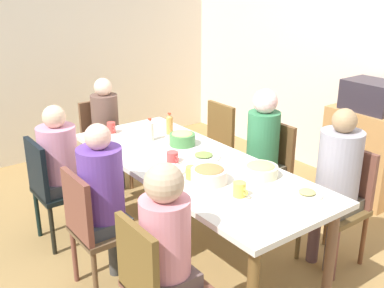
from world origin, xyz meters
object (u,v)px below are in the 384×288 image
(plate_2, at_px, (168,170))
(bowl_1, at_px, (261,170))
(chair_5, at_px, (103,139))
(cup_0, at_px, (240,189))
(bowl_0, at_px, (209,174))
(person_5, at_px, (106,126))
(bowl_2, at_px, (182,138))
(person_0, at_px, (167,244))
(person_1, at_px, (262,146))
(person_3, at_px, (103,193))
(cup_3, at_px, (192,173))
(bottle_0, at_px, (170,124))
(dining_table, at_px, (192,172))
(bottle_1, at_px, (150,130))
(side_cabinet, at_px, (363,155))
(plate_0, at_px, (203,156))
(chair_2, at_px, (52,186))
(person_4, at_px, (337,175))
(chair_6, at_px, (213,143))
(chair_1, at_px, (268,167))
(plate_1, at_px, (307,194))
(chair_4, at_px, (341,199))
(microwave, at_px, (372,96))
(chair_0, at_px, (154,282))
(cup_1, at_px, (111,128))
(cup_2, at_px, (173,157))
(person_2, at_px, (60,161))
(chair_3, at_px, (93,225))

(plate_2, bearing_deg, bowl_1, 46.37)
(chair_5, relative_size, bowl_1, 3.65)
(cup_0, bearing_deg, bowl_1, 113.98)
(chair_5, distance_m, bowl_0, 1.91)
(person_5, distance_m, bowl_2, 1.10)
(person_0, relative_size, chair_5, 1.33)
(person_1, bearing_deg, bowl_1, -45.81)
(person_3, height_order, chair_5, person_3)
(cup_3, bearing_deg, bottle_0, 155.11)
(chair_5, xyz_separation_m, bottle_0, (0.88, 0.24, 0.34))
(dining_table, distance_m, plate_2, 0.26)
(bowl_2, xyz_separation_m, bottle_0, (-0.30, 0.07, 0.03))
(bottle_0, bearing_deg, bottle_1, -79.49)
(cup_3, distance_m, side_cabinet, 2.12)
(bowl_0, distance_m, bowl_1, 0.38)
(side_cabinet, bearing_deg, person_1, -101.45)
(bowl_1, bearing_deg, plate_0, -167.76)
(cup_3, relative_size, side_cabinet, 0.14)
(person_3, distance_m, bottle_1, 0.98)
(dining_table, distance_m, chair_2, 1.15)
(person_4, height_order, plate_0, person_4)
(chair_6, bearing_deg, chair_1, 0.00)
(chair_6, height_order, plate_1, chair_6)
(chair_5, bearing_deg, bottle_1, 0.75)
(dining_table, xyz_separation_m, chair_4, (0.77, 0.83, -0.17))
(bottle_1, bearing_deg, microwave, 65.84)
(dining_table, relative_size, chair_4, 2.57)
(chair_5, relative_size, plate_1, 4.49)
(person_0, relative_size, bowl_2, 5.53)
(chair_2, bearing_deg, chair_0, 0.00)
(person_5, height_order, chair_6, person_5)
(bowl_1, height_order, side_cabinet, side_cabinet)
(cup_1, bearing_deg, person_4, 27.21)
(plate_1, distance_m, plate_2, 0.99)
(person_5, height_order, cup_0, person_5)
(chair_6, xyz_separation_m, bowl_1, (1.26, -0.59, 0.30))
(chair_5, xyz_separation_m, bowl_1, (2.02, 0.24, 0.30))
(person_1, relative_size, plate_0, 4.72)
(cup_2, height_order, side_cabinet, side_cabinet)
(bowl_0, height_order, microwave, microwave)
(person_2, xyz_separation_m, microwave, (1.01, 2.66, 0.34))
(person_2, height_order, bowl_2, person_2)
(plate_0, distance_m, side_cabinet, 1.83)
(person_0, height_order, person_2, person_0)
(person_0, xyz_separation_m, chair_4, (-0.00, 1.58, -0.21))
(chair_4, bearing_deg, bottle_1, -149.34)
(plate_1, height_order, microwave, microwave)
(person_1, xyz_separation_m, bottle_1, (-0.62, -0.73, 0.13))
(chair_2, bearing_deg, chair_3, 0.00)
(person_4, distance_m, cup_3, 1.06)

